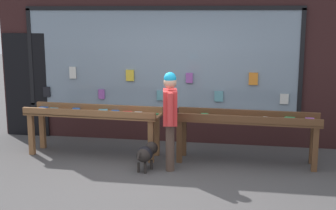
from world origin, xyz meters
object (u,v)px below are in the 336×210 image
at_px(display_table_left, 93,117).
at_px(display_table_right, 247,123).
at_px(person_browsing, 170,114).
at_px(small_dog, 146,153).

bearing_deg(display_table_left, display_table_right, -0.07).
relative_size(display_table_left, display_table_right, 1.00).
height_order(display_table_right, person_browsing, person_browsing).
height_order(display_table_right, small_dog, display_table_right).
bearing_deg(display_table_left, person_browsing, -20.34).
distance_m(display_table_left, small_dog, 1.35).
distance_m(display_table_right, small_dog, 1.75).
height_order(display_table_left, display_table_right, display_table_left).
bearing_deg(small_dog, person_browsing, -57.90).
bearing_deg(display_table_right, person_browsing, -155.83).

